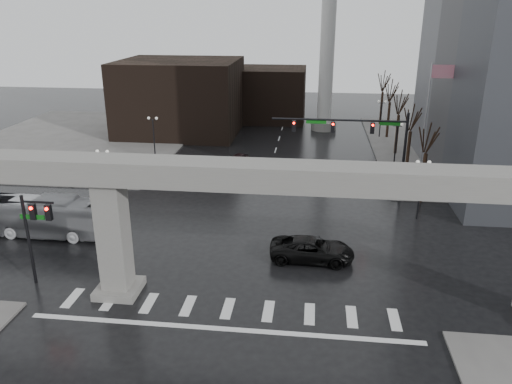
% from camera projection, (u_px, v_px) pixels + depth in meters
% --- Properties ---
extents(ground, '(160.00, 160.00, 0.00)m').
position_uv_depth(ground, '(231.00, 299.00, 30.28)').
color(ground, black).
rests_on(ground, ground).
extents(sidewalk_ne, '(28.00, 36.00, 0.15)m').
position_uv_depth(sidewalk_ne, '(489.00, 152.00, 60.93)').
color(sidewalk_ne, slate).
rests_on(sidewalk_ne, ground).
extents(sidewalk_nw, '(28.00, 36.00, 0.15)m').
position_uv_depth(sidewalk_nw, '(83.00, 140.00, 66.64)').
color(sidewalk_nw, slate).
rests_on(sidewalk_nw, ground).
extents(elevated_guideway, '(48.00, 2.60, 8.70)m').
position_uv_depth(elevated_guideway, '(251.00, 194.00, 27.76)').
color(elevated_guideway, gray).
rests_on(elevated_guideway, ground).
extents(building_far_left, '(16.00, 14.00, 10.00)m').
position_uv_depth(building_far_left, '(180.00, 97.00, 69.20)').
color(building_far_left, black).
rests_on(building_far_left, ground).
extents(building_far_mid, '(10.00, 10.00, 8.00)m').
position_uv_depth(building_far_mid, '(272.00, 94.00, 77.54)').
color(building_far_mid, black).
rests_on(building_far_mid, ground).
extents(smokestack, '(3.60, 3.60, 30.00)m').
position_uv_depth(smokestack, '(328.00, 33.00, 67.83)').
color(smokestack, beige).
rests_on(smokestack, ground).
extents(signal_mast_arm, '(12.12, 0.43, 8.00)m').
position_uv_depth(signal_mast_arm, '(363.00, 136.00, 44.78)').
color(signal_mast_arm, black).
rests_on(signal_mast_arm, ground).
extents(signal_left_pole, '(2.30, 0.30, 6.00)m').
position_uv_depth(signal_left_pole, '(34.00, 225.00, 30.68)').
color(signal_left_pole, black).
rests_on(signal_left_pole, ground).
extents(flagpole_assembly, '(2.06, 0.12, 12.00)m').
position_uv_depth(flagpole_assembly, '(430.00, 112.00, 46.48)').
color(flagpole_assembly, silver).
rests_on(flagpole_assembly, ground).
extents(lamp_right_0, '(1.22, 0.32, 5.11)m').
position_uv_depth(lamp_right_0, '(421.00, 180.00, 40.63)').
color(lamp_right_0, black).
rests_on(lamp_right_0, ground).
extents(lamp_right_1, '(1.22, 0.32, 5.11)m').
position_uv_depth(lamp_right_1, '(396.00, 138.00, 53.67)').
color(lamp_right_1, black).
rests_on(lamp_right_1, ground).
extents(lamp_right_2, '(1.22, 0.32, 5.11)m').
position_uv_depth(lamp_right_2, '(381.00, 112.00, 66.71)').
color(lamp_right_2, black).
rests_on(lamp_right_2, ground).
extents(lamp_left_0, '(1.22, 0.32, 5.11)m').
position_uv_depth(lamp_left_0, '(104.00, 168.00, 43.60)').
color(lamp_left_0, black).
rests_on(lamp_left_0, ground).
extents(lamp_left_1, '(1.22, 0.32, 5.11)m').
position_uv_depth(lamp_left_1, '(153.00, 131.00, 56.64)').
color(lamp_left_1, black).
rests_on(lamp_left_1, ground).
extents(lamp_left_2, '(1.22, 0.32, 5.11)m').
position_uv_depth(lamp_left_2, '(184.00, 108.00, 69.68)').
color(lamp_left_2, black).
rests_on(lamp_left_2, ground).
extents(tree_right_0, '(1.09, 1.58, 7.50)m').
position_uv_depth(tree_right_0, '(424.00, 173.00, 44.50)').
color(tree_right_0, black).
rests_on(tree_right_0, ground).
extents(tree_right_1, '(1.09, 1.61, 7.67)m').
position_uv_depth(tree_right_1, '(409.00, 149.00, 51.93)').
color(tree_right_1, black).
rests_on(tree_right_1, ground).
extents(tree_right_2, '(1.10, 1.63, 7.85)m').
position_uv_depth(tree_right_2, '(397.00, 130.00, 59.35)').
color(tree_right_2, black).
rests_on(tree_right_2, ground).
extents(tree_right_3, '(1.11, 1.66, 8.02)m').
position_uv_depth(tree_right_3, '(389.00, 116.00, 66.78)').
color(tree_right_3, black).
rests_on(tree_right_3, ground).
extents(tree_right_4, '(1.12, 1.69, 8.19)m').
position_uv_depth(tree_right_4, '(382.00, 105.00, 74.21)').
color(tree_right_4, black).
rests_on(tree_right_4, ground).
extents(pickup_truck, '(5.90, 2.81, 1.62)m').
position_uv_depth(pickup_truck, '(312.00, 249.00, 34.72)').
color(pickup_truck, black).
rests_on(pickup_truck, ground).
extents(city_bus, '(11.16, 2.89, 3.09)m').
position_uv_depth(city_bus, '(43.00, 216.00, 38.40)').
color(city_bus, '#A8A9AD').
rests_on(city_bus, ground).
extents(far_car, '(2.28, 4.11, 1.32)m').
position_uv_depth(far_car, '(238.00, 160.00, 55.50)').
color(far_car, black).
rests_on(far_car, ground).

